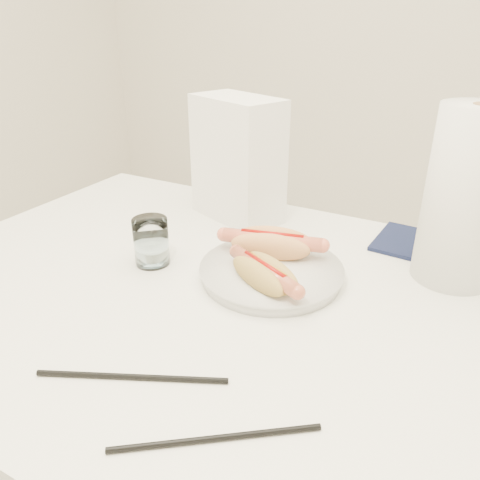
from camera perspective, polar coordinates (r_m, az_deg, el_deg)
The scene contains 10 objects.
table at distance 0.80m, azimuth -0.09°, elevation -10.18°, with size 1.20×0.80×0.75m.
plate at distance 0.80m, azimuth 3.82°, elevation -4.07°, with size 0.24×0.24×0.02m, color silver.
hotdog_left at distance 0.83m, azimuth 3.90°, elevation -0.44°, with size 0.18×0.10×0.05m.
hotdog_right at distance 0.74m, azimuth 2.99°, elevation -4.13°, with size 0.15×0.11×0.04m.
water_glass at distance 0.85m, azimuth -10.76°, elevation -0.18°, with size 0.06×0.06×0.09m, color silver.
chopstick_near at distance 0.62m, azimuth -13.04°, elevation -15.93°, with size 0.01×0.01×0.24m, color black.
chopstick_far at distance 0.54m, azimuth -2.94°, elevation -22.98°, with size 0.01×0.01×0.23m, color black.
napkin_box at distance 1.01m, azimuth -0.30°, elevation 9.76°, with size 0.20×0.11×0.26m, color white.
navy_napkin at distance 0.98m, azimuth 20.55°, elevation -0.41°, with size 0.14×0.14×0.01m, color #101634.
paper_towel_roll at distance 0.83m, azimuth 25.86°, elevation 4.66°, with size 0.13×0.13×0.29m, color white.
Camera 1 is at (0.31, -0.57, 1.16)m, focal length 35.02 mm.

